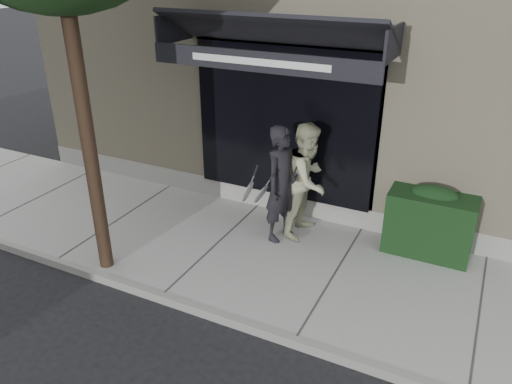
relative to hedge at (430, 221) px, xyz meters
The scene contains 7 objects.
ground 1.79m from the hedge, 131.35° to the right, with size 80.00×80.00×0.00m, color black.
sidewalk 1.77m from the hedge, 131.35° to the right, with size 20.00×3.00×0.12m, color #989893.
curb 3.07m from the hedge, 111.45° to the right, with size 20.00×0.10×0.14m, color gray.
building_facade 4.39m from the hedge, 106.65° to the left, with size 14.30×8.04×5.64m.
hedge is the anchor object (origin of this frame).
pedestrian_front 2.37m from the hedge, 164.90° to the right, with size 0.89×0.83×1.93m.
pedestrian_back 2.01m from the hedge, behind, with size 0.82×1.00×1.92m.
Camera 1 is at (1.67, -6.03, 4.40)m, focal length 35.00 mm.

